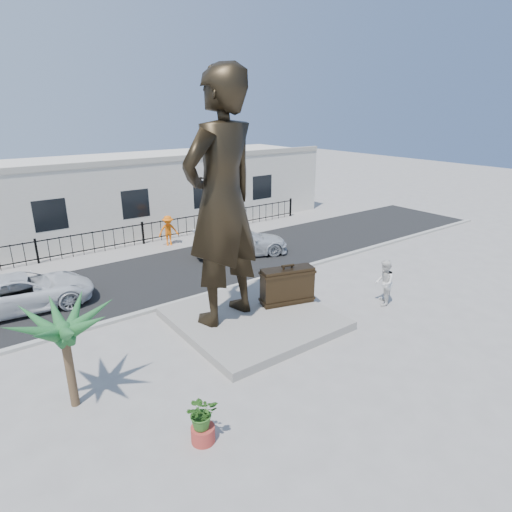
# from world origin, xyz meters

# --- Properties ---
(ground) EXTENTS (100.00, 100.00, 0.00)m
(ground) POSITION_xyz_m (0.00, 0.00, 0.00)
(ground) COLOR #9E9991
(ground) RESTS_ON ground
(street) EXTENTS (40.00, 7.00, 0.01)m
(street) POSITION_xyz_m (0.00, 8.00, 0.01)
(street) COLOR black
(street) RESTS_ON ground
(curb) EXTENTS (40.00, 0.25, 0.12)m
(curb) POSITION_xyz_m (0.00, 4.50, 0.06)
(curb) COLOR #A5A399
(curb) RESTS_ON ground
(far_sidewalk) EXTENTS (40.00, 2.50, 0.02)m
(far_sidewalk) POSITION_xyz_m (0.00, 12.00, 0.01)
(far_sidewalk) COLOR #9E9991
(far_sidewalk) RESTS_ON ground
(plinth) EXTENTS (5.20, 5.20, 0.30)m
(plinth) POSITION_xyz_m (-0.50, 1.50, 0.15)
(plinth) COLOR gray
(plinth) RESTS_ON ground
(fence) EXTENTS (22.00, 0.10, 1.20)m
(fence) POSITION_xyz_m (0.00, 12.80, 0.60)
(fence) COLOR black
(fence) RESTS_ON ground
(building) EXTENTS (28.00, 7.00, 4.40)m
(building) POSITION_xyz_m (0.00, 17.00, 2.20)
(building) COLOR silver
(building) RESTS_ON ground
(statue) EXTENTS (3.43, 2.66, 8.35)m
(statue) POSITION_xyz_m (-1.39, 1.99, 4.48)
(statue) COLOR black
(statue) RESTS_ON plinth
(suitcase) EXTENTS (2.09, 1.16, 1.40)m
(suitcase) POSITION_xyz_m (1.15, 1.56, 1.00)
(suitcase) COLOR black
(suitcase) RESTS_ON plinth
(tourist) EXTENTS (1.12, 1.10, 1.82)m
(tourist) POSITION_xyz_m (4.50, -0.31, 0.91)
(tourist) COLOR white
(tourist) RESTS_ON ground
(car_white) EXTENTS (5.22, 2.76, 1.40)m
(car_white) POSITION_xyz_m (-6.92, 7.59, 0.71)
(car_white) COLOR silver
(car_white) RESTS_ON street
(car_silver) EXTENTS (5.28, 3.50, 1.42)m
(car_silver) POSITION_xyz_m (3.42, 7.95, 0.72)
(car_silver) COLOR silver
(car_silver) RESTS_ON street
(worker) EXTENTS (1.22, 0.89, 1.70)m
(worker) POSITION_xyz_m (1.06, 11.69, 0.87)
(worker) COLOR orange
(worker) RESTS_ON far_sidewalk
(palm_tree) EXTENTS (1.80, 1.80, 3.20)m
(palm_tree) POSITION_xyz_m (-6.93, 0.58, 0.00)
(palm_tree) COLOR #205828
(palm_tree) RESTS_ON ground
(planter) EXTENTS (0.56, 0.56, 0.40)m
(planter) POSITION_xyz_m (-4.87, -2.54, 0.20)
(planter) COLOR #AB352D
(planter) RESTS_ON ground
(shrub) EXTENTS (0.90, 0.84, 0.82)m
(shrub) POSITION_xyz_m (-4.87, -2.54, 0.81)
(shrub) COLOR #316320
(shrub) RESTS_ON planter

